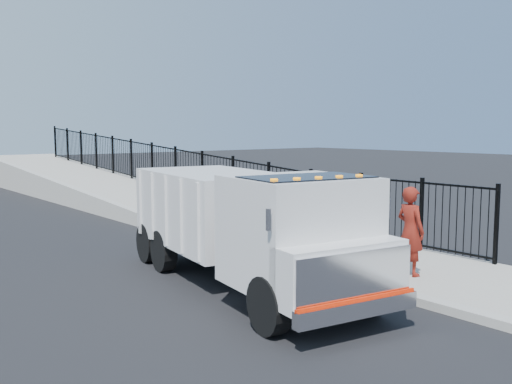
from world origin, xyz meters
TOP-DOWN VIEW (x-y plane):
  - ground at (0.00, 0.00)m, footprint 120.00×120.00m
  - sidewalk at (1.93, -2.00)m, footprint 3.55×12.00m
  - curb at (0.00, -2.00)m, footprint 0.30×12.00m
  - ramp at (2.12, 16.00)m, footprint 3.95×24.06m
  - iron_fence at (3.55, 12.00)m, footprint 0.10×28.00m
  - truck at (-1.78, 0.33)m, footprint 3.35×7.37m
  - worker at (1.24, -1.34)m, footprint 0.52×0.73m

SIDE VIEW (x-z plane):
  - ground at x=0.00m, z-range 0.00..0.00m
  - ramp at x=2.12m, z-range -1.60..1.60m
  - sidewalk at x=1.93m, z-range 0.00..0.12m
  - curb at x=0.00m, z-range 0.00..0.16m
  - iron_fence at x=3.55m, z-range 0.00..1.80m
  - worker at x=1.24m, z-range 0.12..2.00m
  - truck at x=-1.78m, z-range 0.15..2.59m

